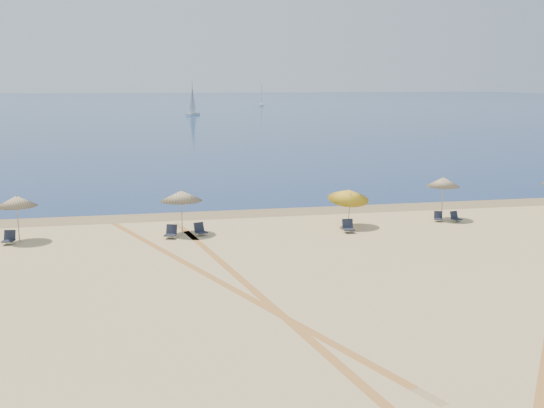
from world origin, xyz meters
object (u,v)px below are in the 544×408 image
Objects in this scene: umbrella_1 at (17,201)px; chair_3 at (171,232)px; sailboat_1 at (261,99)px; chair_4 at (200,230)px; chair_2 at (9,238)px; sailboat_0 at (193,105)px; chair_6 at (438,217)px; umbrella_2 at (181,196)px; umbrella_4 at (443,182)px; chair_7 at (455,217)px; umbrella_3 at (349,194)px; chair_5 at (348,227)px.

chair_3 is (7.75, -0.84, -1.81)m from umbrella_1.
chair_4 is at bearing -88.58° from sailboat_1.
sailboat_0 is (18.61, 121.00, 2.11)m from chair_2.
umbrella_1 is 3.46× the size of chair_6.
umbrella_2 reaches higher than chair_6.
chair_3 is at bearing -66.75° from sailboat_0.
chair_2 reaches higher than chair_4.
sailboat_0 is at bearing 103.71° from chair_3.
umbrella_1 is 8.39m from umbrella_2.
sailboat_1 reaches higher than chair_4.
umbrella_4 is at bearing 23.89° from chair_3.
chair_2 is 23.87m from chair_6.
umbrella_2 reaches higher than chair_3.
chair_6 is 0.99m from chair_7.
chair_3 is 0.11× the size of sailboat_1.
umbrella_2 is 9.37m from umbrella_3.
sailboat_0 is at bearing 79.16° from chair_7.
umbrella_2 is 16.12m from chair_7.
chair_4 is 1.14× the size of chair_6.
umbrella_4 is 7.15m from chair_5.
umbrella_2 is at bearing -88.90° from sailboat_1.
chair_4 is at bearing 177.93° from chair_5.
sailboat_0 is at bearing 65.87° from chair_4.
chair_6 is (6.10, 1.61, -0.06)m from chair_5.
chair_7 is (16.01, -0.11, -1.84)m from umbrella_2.
chair_3 is (-10.01, -0.67, -1.56)m from umbrella_3.
chair_2 is at bearing -177.31° from umbrella_4.
umbrella_4 is (15.51, 0.65, 0.17)m from umbrella_2.
umbrella_1 is at bearing -91.50° from sailboat_1.
umbrella_3 is at bearing 166.67° from chair_7.
chair_4 is (-8.45, -0.37, -1.57)m from umbrella_3.
umbrella_4 is at bearing 10.57° from chair_2.
umbrella_1 is 1.01× the size of umbrella_2.
sailboat_1 is (37.25, 176.11, 1.89)m from chair_3.
umbrella_2 is at bearing 130.00° from chair_4.
chair_4 is 14.16m from chair_6.
umbrella_3 is at bearing 22.45° from chair_3.
sailboat_1 reaches higher than umbrella_4.
chair_4 is at bearing 7.60° from chair_2.
chair_5 is 121.98m from sailboat_0.
chair_2 reaches higher than chair_6.
chair_3 is at bearing -174.75° from umbrella_4.
chair_3 reaches higher than chair_4.
chair_4 is 0.10× the size of sailboat_0.
umbrella_2 reaches higher than umbrella_3.
umbrella_1 is at bearing 165.94° from chair_7.
umbrella_2 is at bearing 178.99° from umbrella_3.
sailboat_1 is (21.09, 174.62, -0.07)m from umbrella_4.
sailboat_0 is (-5.70, 119.86, 0.15)m from umbrella_4.
umbrella_3 is at bearing -85.93° from sailboat_1.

